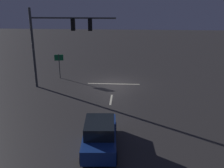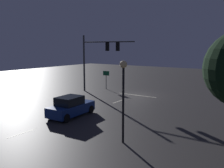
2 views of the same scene
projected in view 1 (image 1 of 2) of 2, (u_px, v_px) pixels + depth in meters
The scene contains 7 objects.
ground_plane at pixel (114, 84), 25.37m from camera, with size 80.00×80.00×0.00m, color #2D2B2B.
traffic_signal_assembly at pixel (58, 35), 22.90m from camera, with size 7.53×0.47×7.17m.
lane_dash_far at pixel (111, 100), 21.60m from camera, with size 2.20×0.16×0.01m, color beige.
lane_dash_mid at pixel (105, 137), 15.94m from camera, with size 2.20×0.16×0.01m, color beige.
stop_bar at pixel (114, 84), 25.35m from camera, with size 5.00×0.16×0.01m, color beige.
car_approaching at pixel (100, 135), 14.70m from camera, with size 2.13×4.45×1.70m.
route_sign at pixel (59, 61), 26.53m from camera, with size 0.90×0.22×2.51m.
Camera 1 is at (-1.27, 23.94, 8.31)m, focal length 42.03 mm.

